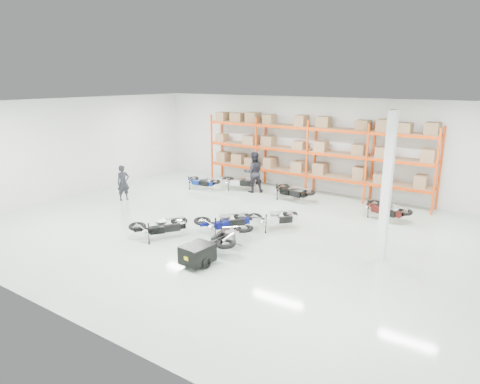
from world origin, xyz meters
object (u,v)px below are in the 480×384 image
Objects in this scene: moto_black_far_left at (160,223)px; trailer at (197,254)px; moto_blue_centre at (224,218)px; moto_back_b at (240,179)px; moto_back_d at (386,206)px; moto_silver_left at (274,215)px; moto_back_a at (202,179)px; moto_back_c at (292,188)px; person_left at (123,183)px; moto_touring_right at (229,232)px; person_back at (254,172)px.

trailer is (2.53, -1.04, -0.16)m from moto_black_far_left.
moto_back_b is (-2.96, 5.37, -0.03)m from moto_blue_centre.
moto_black_far_left reaches higher than moto_back_d.
moto_silver_left is 6.55m from moto_back_a.
moto_blue_centre is 1.12× the size of moto_back_a.
trailer is at bearing -171.42° from moto_back_b.
moto_black_far_left is 1.04× the size of moto_back_d.
moto_back_c reaches higher than moto_back_d.
moto_touring_right is at bearing -85.75° from person_left.
moto_blue_centre reaches higher than moto_black_far_left.
moto_touring_right reaches higher than moto_back_d.
moto_touring_right reaches higher than moto_back_a.
trailer is 0.90× the size of moto_back_b.
moto_blue_centre reaches higher than moto_back_d.
moto_black_far_left is 7.06m from person_back.
moto_back_a is (-5.61, 5.49, -0.06)m from moto_touring_right.
moto_back_d is at bearing -112.16° from moto_back_b.
moto_blue_centre is at bearing 69.13° from person_back.
moto_black_far_left is 5.39m from person_left.
moto_back_b is 1.08× the size of person_left.
moto_back_c is (-0.97, 6.24, -0.01)m from moto_touring_right.
moto_silver_left is 0.94× the size of moto_back_c.
moto_blue_centre is 0.92× the size of person_back.
moto_blue_centre is at bearing 159.65° from moto_back_d.
moto_back_b is 1.01× the size of moto_back_d.
moto_back_a is at bearing -5.98° from person_left.
moto_touring_right is 1.01× the size of moto_back_c.
moto_back_d reaches higher than moto_back_a.
moto_back_b is (-1.43, 7.03, -0.01)m from moto_black_far_left.
moto_back_b is (-4.19, 3.95, 0.02)m from moto_silver_left.
moto_touring_right is at bearing 166.92° from moto_blue_centre.
moto_blue_centre reaches higher than moto_back_b.
moto_back_a is at bearing 123.85° from moto_touring_right.
moto_black_far_left is 7.17m from moto_back_b.
moto_back_c is at bearing -82.30° from moto_back_a.
moto_back_c is at bearing -55.68° from moto_blue_centre.
person_back is (-2.22, 0.22, 0.44)m from moto_back_c.
moto_blue_centre reaches higher than moto_back_a.
moto_silver_left is at bearing -99.38° from moto_black_far_left.
person_left is (-4.75, 2.53, 0.26)m from moto_black_far_left.
person_left is (-7.51, -0.54, 0.29)m from moto_silver_left.
trailer is 0.91× the size of moto_back_d.
moto_silver_left is at bearing 73.04° from moto_touring_right.
person_left is at bearing 126.00° from moto_back_b.
person_back reaches higher than moto_silver_left.
person_back is at bearing 104.48° from moto_touring_right.
moto_back_b is 5.60m from person_left.
moto_touring_right is 1.06× the size of moto_back_d.
moto_back_b is 0.88× the size of person_back.
moto_silver_left is 5.24m from person_back.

